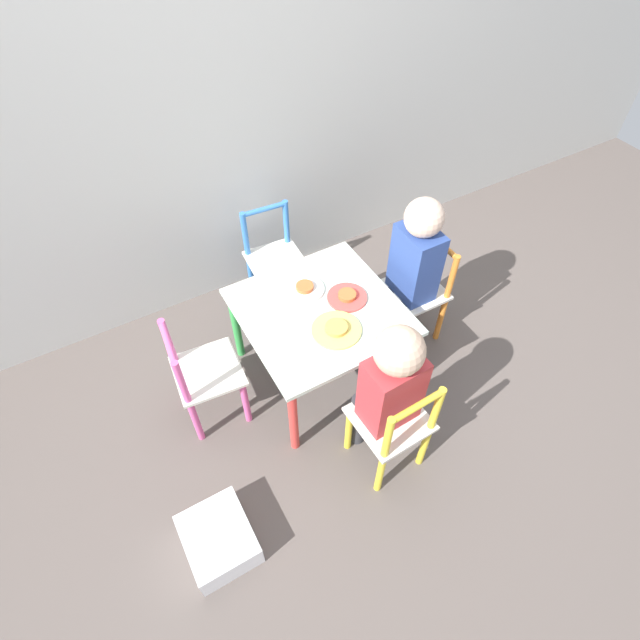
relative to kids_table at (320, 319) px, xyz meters
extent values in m
plane|color=#5B514C|center=(0.00, 0.00, -0.37)|extent=(6.00, 6.00, 0.00)
cube|color=beige|center=(0.00, 0.78, 0.93)|extent=(6.00, 0.06, 2.60)
cube|color=silver|center=(0.00, 0.00, 0.05)|extent=(0.63, 0.63, 0.02)
cylinder|color=#DB3D38|center=(-0.28, -0.28, -0.17)|extent=(0.04, 0.04, 0.41)
cylinder|color=#8E51BC|center=(0.28, -0.28, -0.17)|extent=(0.04, 0.04, 0.41)
cylinder|color=green|center=(-0.28, 0.28, -0.17)|extent=(0.04, 0.04, 0.41)
cylinder|color=teal|center=(0.28, 0.28, -0.17)|extent=(0.04, 0.04, 0.41)
cube|color=silver|center=(0.02, -0.49, -0.08)|extent=(0.27, 0.27, 0.02)
cylinder|color=yellow|center=(0.12, -0.38, -0.23)|extent=(0.03, 0.03, 0.28)
cylinder|color=yellow|center=(-0.09, -0.39, -0.23)|extent=(0.03, 0.03, 0.28)
cylinder|color=yellow|center=(0.13, -0.60, -0.23)|extent=(0.03, 0.03, 0.28)
cylinder|color=yellow|center=(-0.08, -0.60, -0.23)|extent=(0.03, 0.03, 0.28)
cylinder|color=yellow|center=(0.13, -0.60, 0.04)|extent=(0.03, 0.03, 0.26)
cylinder|color=yellow|center=(-0.08, -0.60, 0.04)|extent=(0.03, 0.03, 0.26)
cylinder|color=yellow|center=(0.02, -0.60, 0.15)|extent=(0.21, 0.03, 0.02)
cube|color=silver|center=(0.49, 0.00, -0.08)|extent=(0.26, 0.26, 0.02)
cylinder|color=orange|center=(0.39, 0.10, -0.23)|extent=(0.03, 0.03, 0.28)
cylinder|color=orange|center=(0.39, -0.11, -0.23)|extent=(0.03, 0.03, 0.28)
cylinder|color=orange|center=(0.60, 0.10, -0.23)|extent=(0.03, 0.03, 0.28)
cylinder|color=orange|center=(0.60, -0.11, -0.23)|extent=(0.03, 0.03, 0.28)
cylinder|color=orange|center=(0.60, 0.10, 0.04)|extent=(0.03, 0.03, 0.26)
cylinder|color=orange|center=(0.60, -0.11, 0.04)|extent=(0.03, 0.03, 0.26)
cylinder|color=orange|center=(0.60, 0.00, 0.15)|extent=(0.03, 0.21, 0.02)
cube|color=silver|center=(0.04, 0.49, -0.08)|extent=(0.28, 0.28, 0.02)
cylinder|color=#387AD1|center=(-0.08, 0.40, -0.23)|extent=(0.03, 0.03, 0.28)
cylinder|color=#387AD1|center=(0.13, 0.38, -0.23)|extent=(0.03, 0.03, 0.28)
cylinder|color=#387AD1|center=(-0.06, 0.61, -0.23)|extent=(0.03, 0.03, 0.28)
cylinder|color=#387AD1|center=(0.15, 0.59, -0.23)|extent=(0.03, 0.03, 0.28)
cylinder|color=#387AD1|center=(-0.06, 0.61, 0.04)|extent=(0.03, 0.03, 0.26)
cylinder|color=#387AD1|center=(0.15, 0.59, 0.04)|extent=(0.03, 0.03, 0.26)
cylinder|color=#387AD1|center=(0.04, 0.60, 0.15)|extent=(0.21, 0.04, 0.02)
cube|color=silver|center=(-0.49, 0.05, -0.08)|extent=(0.28, 0.28, 0.02)
cylinder|color=#E5599E|center=(-0.40, -0.07, -0.23)|extent=(0.03, 0.03, 0.28)
cylinder|color=#E5599E|center=(-0.38, 0.14, -0.23)|extent=(0.03, 0.03, 0.28)
cylinder|color=#E5599E|center=(-0.61, -0.05, -0.23)|extent=(0.03, 0.03, 0.28)
cylinder|color=#E5599E|center=(-0.59, 0.16, -0.23)|extent=(0.03, 0.03, 0.28)
cylinder|color=#E5599E|center=(-0.61, -0.05, 0.04)|extent=(0.03, 0.03, 0.26)
cylinder|color=#E5599E|center=(-0.59, 0.16, 0.04)|extent=(0.03, 0.03, 0.26)
cylinder|color=#E5599E|center=(-0.60, 0.06, 0.15)|extent=(0.04, 0.21, 0.02)
cylinder|color=#38383D|center=(0.06, -0.37, -0.22)|extent=(0.07, 0.07, 0.30)
cylinder|color=#38383D|center=(-0.04, -0.38, -0.22)|extent=(0.07, 0.07, 0.30)
cube|color=#B23338|center=(0.02, -0.47, 0.08)|extent=(0.20, 0.15, 0.31)
sphere|color=#DBB293|center=(0.02, -0.47, 0.31)|extent=(0.17, 0.17, 0.17)
cylinder|color=#38383D|center=(0.37, 0.05, -0.22)|extent=(0.07, 0.07, 0.30)
cylinder|color=#38383D|center=(0.37, -0.05, -0.22)|extent=(0.07, 0.07, 0.30)
cube|color=#2D478E|center=(0.47, 0.00, 0.10)|extent=(0.14, 0.20, 0.34)
sphere|color=beige|center=(0.47, 0.00, 0.34)|extent=(0.16, 0.16, 0.16)
cylinder|color=#EADB66|center=(0.00, -0.13, 0.06)|extent=(0.20, 0.20, 0.01)
cylinder|color=gold|center=(0.00, -0.13, 0.07)|extent=(0.09, 0.09, 0.02)
cylinder|color=#E54C47|center=(0.13, 0.00, 0.06)|extent=(0.17, 0.17, 0.01)
cylinder|color=#CC6633|center=(0.13, 0.00, 0.07)|extent=(0.07, 0.07, 0.02)
cylinder|color=white|center=(0.00, 0.13, 0.06)|extent=(0.16, 0.16, 0.01)
cylinder|color=#CC6633|center=(0.00, 0.13, 0.07)|extent=(0.07, 0.07, 0.02)
cube|color=silver|center=(-0.70, -0.50, -0.31)|extent=(0.23, 0.27, 0.12)
camera|label=1|loc=(-0.68, -1.18, 1.56)|focal=28.00mm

